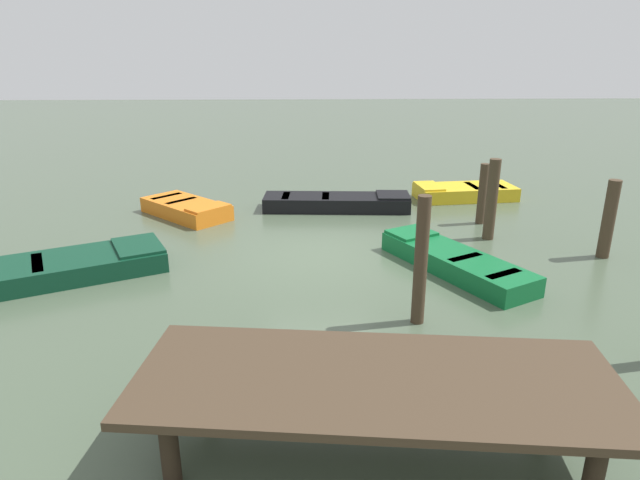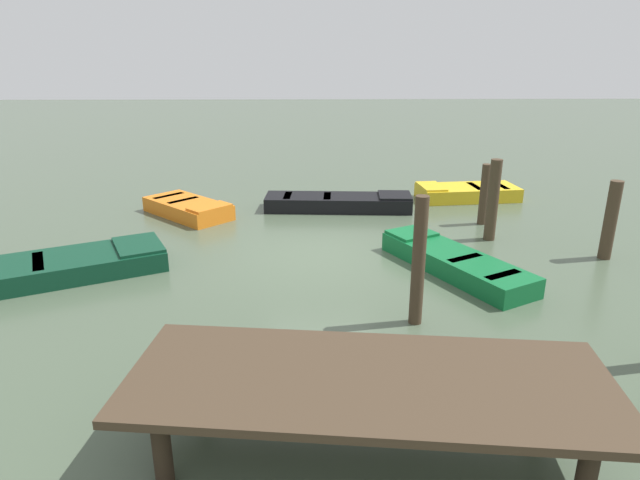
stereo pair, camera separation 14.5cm
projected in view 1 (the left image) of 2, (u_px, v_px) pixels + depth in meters
ground_plane at (320, 255)px, 12.26m from camera, size 80.00×80.00×0.00m
dock_segment at (376, 385)px, 6.05m from camera, size 5.50×2.56×0.95m
rowboat_yellow at (464, 192)px, 16.79m from camera, size 3.08×1.60×0.46m
rowboat_green at (454, 261)px, 11.33m from camera, size 2.64×3.68×0.46m
rowboat_orange at (186, 208)px, 15.05m from camera, size 2.74×2.70×0.46m
rowboat_dark_green at (58, 268)px, 10.96m from camera, size 4.35×3.11×0.46m
rowboat_black at (338, 202)px, 15.66m from camera, size 4.17×1.32×0.46m
mooring_piling_far_right at (492, 200)px, 12.99m from camera, size 0.27×0.27×1.94m
mooring_piling_far_left at (421, 261)px, 8.90m from camera, size 0.22×0.22×2.19m
mooring_piling_mid_right at (482, 194)px, 14.23m from camera, size 0.22×0.22×1.58m
mooring_piling_mid_left at (609, 219)px, 11.86m from camera, size 0.27×0.27×1.73m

